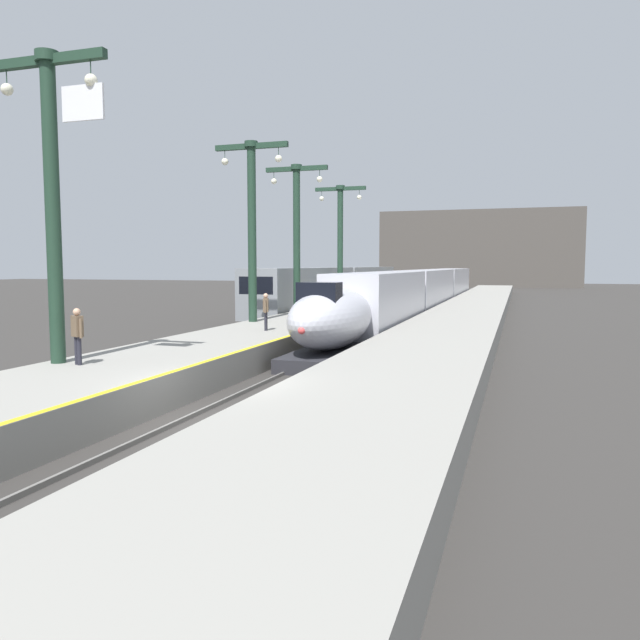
{
  "coord_description": "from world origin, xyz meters",
  "views": [
    {
      "loc": [
        7.36,
        -13.96,
        4.01
      ],
      "look_at": [
        -0.25,
        9.6,
        1.8
      ],
      "focal_mm": 34.66,
      "sensor_mm": 36.0,
      "label": 1
    }
  ],
  "objects_px": {
    "highspeed_train_main": "(421,291)",
    "passenger_mid_platform": "(77,332)",
    "passenger_far_waiting": "(266,309)",
    "regional_train_adjacent": "(338,286)",
    "station_column_near": "(53,175)",
    "station_column_distant": "(340,233)",
    "station_column_mid": "(252,214)",
    "passenger_near_edge": "(308,298)",
    "station_column_far": "(297,224)",
    "rolling_suitcase": "(343,311)"
  },
  "relations": [
    {
      "from": "station_column_distant",
      "to": "passenger_far_waiting",
      "type": "xyz_separation_m",
      "value": [
        2.38,
        -20.41,
        -4.46
      ]
    },
    {
      "from": "station_column_mid",
      "to": "passenger_far_waiting",
      "type": "bearing_deg",
      "value": -58.44
    },
    {
      "from": "regional_train_adjacent",
      "to": "station_column_mid",
      "type": "bearing_deg",
      "value": -84.66
    },
    {
      "from": "passenger_mid_platform",
      "to": "passenger_far_waiting",
      "type": "distance_m",
      "value": 10.76
    },
    {
      "from": "highspeed_train_main",
      "to": "passenger_near_edge",
      "type": "distance_m",
      "value": 14.91
    },
    {
      "from": "passenger_near_edge",
      "to": "station_column_mid",
      "type": "bearing_deg",
      "value": -106.02
    },
    {
      "from": "highspeed_train_main",
      "to": "station_column_mid",
      "type": "bearing_deg",
      "value": -107.23
    },
    {
      "from": "station_column_near",
      "to": "station_column_mid",
      "type": "bearing_deg",
      "value": 90.22
    },
    {
      "from": "passenger_mid_platform",
      "to": "passenger_far_waiting",
      "type": "relative_size",
      "value": 1.0
    },
    {
      "from": "regional_train_adjacent",
      "to": "passenger_far_waiting",
      "type": "bearing_deg",
      "value": -80.52
    },
    {
      "from": "highspeed_train_main",
      "to": "passenger_mid_platform",
      "type": "bearing_deg",
      "value": -98.59
    },
    {
      "from": "station_column_far",
      "to": "passenger_mid_platform",
      "type": "height_order",
      "value": "station_column_far"
    },
    {
      "from": "regional_train_adjacent",
      "to": "passenger_near_edge",
      "type": "distance_m",
      "value": 19.07
    },
    {
      "from": "passenger_far_waiting",
      "to": "station_column_mid",
      "type": "bearing_deg",
      "value": 121.56
    },
    {
      "from": "station_column_near",
      "to": "station_column_distant",
      "type": "distance_m",
      "value": 30.93
    },
    {
      "from": "passenger_mid_platform",
      "to": "rolling_suitcase",
      "type": "xyz_separation_m",
      "value": [
        2.75,
        19.2,
        -0.69
      ]
    },
    {
      "from": "station_column_distant",
      "to": "passenger_mid_platform",
      "type": "relative_size",
      "value": 5.35
    },
    {
      "from": "regional_train_adjacent",
      "to": "station_column_distant",
      "type": "height_order",
      "value": "station_column_distant"
    },
    {
      "from": "highspeed_train_main",
      "to": "passenger_near_edge",
      "type": "xyz_separation_m",
      "value": [
        -4.52,
        -14.21,
        0.09
      ]
    },
    {
      "from": "highspeed_train_main",
      "to": "rolling_suitcase",
      "type": "distance_m",
      "value": 14.54
    },
    {
      "from": "station_column_near",
      "to": "rolling_suitcase",
      "type": "distance_m",
      "value": 20.11
    },
    {
      "from": "station_column_near",
      "to": "passenger_far_waiting",
      "type": "xyz_separation_m",
      "value": [
        2.32,
        10.52,
        -4.61
      ]
    },
    {
      "from": "station_column_far",
      "to": "rolling_suitcase",
      "type": "bearing_deg",
      "value": -29.84
    },
    {
      "from": "station_column_distant",
      "to": "passenger_mid_platform",
      "type": "xyz_separation_m",
      "value": [
        0.84,
        -31.06,
        -4.46
      ]
    },
    {
      "from": "highspeed_train_main",
      "to": "station_column_far",
      "type": "xyz_separation_m",
      "value": [
        -5.9,
        -12.28,
        4.59
      ]
    },
    {
      "from": "regional_train_adjacent",
      "to": "rolling_suitcase",
      "type": "height_order",
      "value": "regional_train_adjacent"
    },
    {
      "from": "passenger_near_edge",
      "to": "rolling_suitcase",
      "type": "distance_m",
      "value": 2.31
    },
    {
      "from": "station_column_distant",
      "to": "station_column_near",
      "type": "bearing_deg",
      "value": -89.9
    },
    {
      "from": "station_column_near",
      "to": "station_column_mid",
      "type": "distance_m",
      "value": 14.39
    },
    {
      "from": "station_column_far",
      "to": "rolling_suitcase",
      "type": "relative_size",
      "value": 9.28
    },
    {
      "from": "station_column_far",
      "to": "passenger_mid_platform",
      "type": "bearing_deg",
      "value": -87.75
    },
    {
      "from": "regional_train_adjacent",
      "to": "highspeed_train_main",
      "type": "bearing_deg",
      "value": -29.16
    },
    {
      "from": "station_column_distant",
      "to": "station_column_mid",
      "type": "bearing_deg",
      "value": -90.0
    },
    {
      "from": "station_column_distant",
      "to": "passenger_far_waiting",
      "type": "bearing_deg",
      "value": -83.36
    },
    {
      "from": "station_column_mid",
      "to": "station_column_distant",
      "type": "relative_size",
      "value": 1.03
    },
    {
      "from": "highspeed_train_main",
      "to": "station_column_mid",
      "type": "relative_size",
      "value": 6.2
    },
    {
      "from": "station_column_near",
      "to": "passenger_near_edge",
      "type": "xyz_separation_m",
      "value": [
        1.33,
        19.21,
        -4.61
      ]
    },
    {
      "from": "highspeed_train_main",
      "to": "passenger_far_waiting",
      "type": "bearing_deg",
      "value": -98.75
    },
    {
      "from": "highspeed_train_main",
      "to": "station_column_distant",
      "type": "distance_m",
      "value": 7.85
    },
    {
      "from": "passenger_near_edge",
      "to": "passenger_mid_platform",
      "type": "distance_m",
      "value": 19.35
    },
    {
      "from": "regional_train_adjacent",
      "to": "station_column_near",
      "type": "xyz_separation_m",
      "value": [
        2.26,
        -37.94,
        4.53
      ]
    },
    {
      "from": "regional_train_adjacent",
      "to": "passenger_near_edge",
      "type": "xyz_separation_m",
      "value": [
        3.58,
        -18.73,
        -0.09
      ]
    },
    {
      "from": "station_column_far",
      "to": "station_column_mid",
      "type": "bearing_deg",
      "value": -90.0
    },
    {
      "from": "station_column_distant",
      "to": "highspeed_train_main",
      "type": "bearing_deg",
      "value": 22.84
    },
    {
      "from": "regional_train_adjacent",
      "to": "station_column_far",
      "type": "distance_m",
      "value": 17.51
    },
    {
      "from": "station_column_near",
      "to": "rolling_suitcase",
      "type": "height_order",
      "value": "station_column_near"
    },
    {
      "from": "station_column_far",
      "to": "rolling_suitcase",
      "type": "height_order",
      "value": "station_column_far"
    },
    {
      "from": "passenger_mid_platform",
      "to": "rolling_suitcase",
      "type": "relative_size",
      "value": 1.72
    },
    {
      "from": "station_column_far",
      "to": "passenger_mid_platform",
      "type": "distance_m",
      "value": 21.75
    },
    {
      "from": "rolling_suitcase",
      "to": "passenger_far_waiting",
      "type": "bearing_deg",
      "value": -98.07
    }
  ]
}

